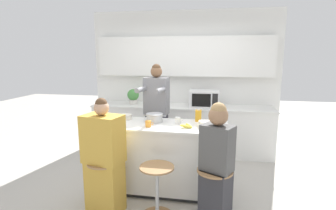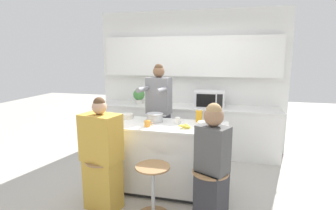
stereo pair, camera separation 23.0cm
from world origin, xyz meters
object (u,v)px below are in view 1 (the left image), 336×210
object	(u,v)px
bar_stool_rightmost	(214,193)
microwave	(204,99)
bar_stool_center	(157,189)
juice_carton	(198,115)
potted_plant	(133,96)
banana_bunch	(186,126)
person_cooking	(157,120)
fruit_bowl	(206,124)
person_seated_near	(216,168)
coffee_cup_far	(148,124)
cooking_pot	(155,118)
bar_stool_leftmost	(105,183)
coffee_cup_near	(178,120)
person_wrapped_blanket	(104,160)
kitchen_island	(167,157)

from	to	relation	value
bar_stool_rightmost	microwave	world-z (taller)	microwave
bar_stool_center	juice_carton	size ratio (longest dim) A/B	3.58
microwave	potted_plant	world-z (taller)	microwave
banana_bunch	person_cooking	bearing A→B (deg)	127.99
fruit_bowl	banana_bunch	bearing A→B (deg)	-159.79
person_seated_near	coffee_cup_far	distance (m)	1.04
cooking_pot	banana_bunch	distance (m)	0.52
banana_bunch	potted_plant	xyz separation A→B (m)	(-1.22, 1.66, 0.10)
bar_stool_leftmost	bar_stool_center	bearing A→B (deg)	-2.34
person_cooking	banana_bunch	xyz separation A→B (m)	(0.54, -0.69, 0.11)
cooking_pot	bar_stool_rightmost	bearing A→B (deg)	-40.38
juice_carton	person_seated_near	bearing A→B (deg)	-73.61
bar_stool_rightmost	fruit_bowl	bearing A→B (deg)	101.89
person_cooking	coffee_cup_near	world-z (taller)	person_cooking
banana_bunch	coffee_cup_near	bearing A→B (deg)	123.48
banana_bunch	bar_stool_rightmost	bearing A→B (deg)	-52.52
bar_stool_leftmost	cooking_pot	world-z (taller)	cooking_pot
bar_stool_leftmost	person_cooking	bearing A→B (deg)	72.17
coffee_cup_near	microwave	size ratio (longest dim) A/B	0.19
person_wrapped_blanket	person_seated_near	world-z (taller)	person_wrapped_blanket
coffee_cup_near	bar_stool_rightmost	bearing A→B (deg)	-53.67
person_cooking	banana_bunch	size ratio (longest dim) A/B	9.33
juice_carton	banana_bunch	bearing A→B (deg)	-108.41
kitchen_island	juice_carton	world-z (taller)	juice_carton
kitchen_island	coffee_cup_far	distance (m)	0.57
kitchen_island	person_cooking	xyz separation A→B (m)	(-0.27, 0.55, 0.38)
person_seated_near	bar_stool_leftmost	bearing A→B (deg)	-153.12
fruit_bowl	coffee_cup_near	distance (m)	0.40
coffee_cup_near	microwave	distance (m)	1.45
bar_stool_rightmost	cooking_pot	size ratio (longest dim) A/B	1.94
bar_stool_rightmost	banana_bunch	xyz separation A→B (m)	(-0.37, 0.49, 0.61)
kitchen_island	potted_plant	distance (m)	1.90
kitchen_island	cooking_pot	size ratio (longest dim) A/B	5.03
fruit_bowl	person_seated_near	bearing A→B (deg)	-76.89
person_cooking	potted_plant	xyz separation A→B (m)	(-0.69, 0.98, 0.21)
bar_stool_rightmost	bar_stool_center	bearing A→B (deg)	-178.01
person_seated_near	cooking_pot	distance (m)	1.16
person_wrapped_blanket	coffee_cup_near	bearing A→B (deg)	54.95
banana_bunch	coffee_cup_far	bearing A→B (deg)	-176.49
bar_stool_center	fruit_bowl	world-z (taller)	fruit_bowl
bar_stool_leftmost	microwave	bearing A→B (deg)	62.99
person_seated_near	coffee_cup_far	xyz separation A→B (m)	(-0.87, 0.46, 0.33)
person_wrapped_blanket	bar_stool_rightmost	bearing A→B (deg)	13.15
person_seated_near	juice_carton	world-z (taller)	person_seated_near
person_cooking	bar_stool_leftmost	bearing A→B (deg)	-100.94
bar_stool_rightmost	person_wrapped_blanket	size ratio (longest dim) A/B	0.45
person_cooking	juice_carton	xyz separation A→B (m)	(0.67, -0.30, 0.16)
person_cooking	person_seated_near	bearing A→B (deg)	-45.01
bar_stool_rightmost	banana_bunch	world-z (taller)	banana_bunch
bar_stool_center	fruit_bowl	size ratio (longest dim) A/B	3.05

